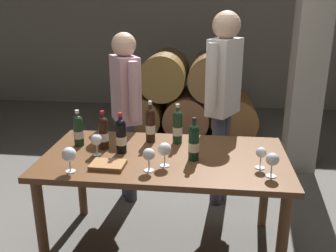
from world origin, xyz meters
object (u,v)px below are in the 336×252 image
wine_glass_2 (261,154)px  wine_glass_3 (272,160)px  taster_seated_left (126,104)px  wine_bottle_2 (121,136)px  wine_glass_1 (96,140)px  wine_bottle_0 (103,132)px  wine_bottle_5 (194,142)px  wine_glass_4 (165,150)px  wine_bottle_3 (150,125)px  tasting_notebook (108,165)px  wine_bottle_1 (78,130)px  wine_bottle_4 (177,126)px  sommelier_presenting (223,93)px  dining_table (165,167)px  wine_glass_5 (149,155)px  wine_glass_0 (69,155)px

wine_glass_2 → wine_glass_3: size_ratio=0.92×
wine_glass_2 → taster_seated_left: bearing=141.3°
wine_bottle_2 → wine_glass_1: 0.17m
wine_bottle_0 → wine_glass_1: (-0.01, -0.13, -0.02)m
wine_bottle_5 → wine_glass_4: 0.22m
wine_bottle_3 → wine_bottle_5: wine_bottle_3 is taller
wine_bottle_2 → tasting_notebook: 0.28m
wine_bottle_1 → wine_bottle_4: wine_bottle_4 is taller
wine_bottle_3 → sommelier_presenting: size_ratio=0.19×
dining_table → sommelier_presenting: size_ratio=0.99×
wine_bottle_0 → wine_glass_5: wine_bottle_0 is taller
wine_glass_3 → wine_glass_4: size_ratio=0.96×
wine_bottle_4 → wine_glass_0: size_ratio=1.86×
wine_bottle_2 → wine_glass_2: wine_bottle_2 is taller
wine_bottle_0 → wine_bottle_3: size_ratio=0.89×
wine_glass_3 → sommelier_presenting: sommelier_presenting is taller
wine_bottle_0 → taster_seated_left: (0.03, 0.64, 0.04)m
dining_table → wine_bottle_3: 0.37m
taster_seated_left → tasting_notebook: bearing=-84.7°
wine_bottle_5 → wine_bottle_4: bearing=114.4°
wine_glass_5 → sommelier_presenting: sommelier_presenting is taller
wine_bottle_2 → wine_bottle_5: size_ratio=0.99×
wine_bottle_3 → wine_glass_0: size_ratio=1.94×
wine_glass_0 → sommelier_presenting: (0.97, 1.08, 0.17)m
wine_glass_4 → wine_bottle_3: bearing=110.5°
sommelier_presenting → wine_glass_4: bearing=-113.0°
wine_bottle_0 → wine_bottle_5: bearing=-11.4°
taster_seated_left → wine_bottle_5: bearing=-50.5°
wine_bottle_1 → wine_bottle_2: bearing=-16.6°
wine_glass_3 → sommelier_presenting: (-0.28, 1.00, 0.17)m
wine_glass_5 → tasting_notebook: size_ratio=0.70×
wine_bottle_2 → wine_bottle_4: 0.44m
taster_seated_left → wine_glass_3: bearing=-40.9°
wine_bottle_3 → taster_seated_left: bearing=122.2°
wine_bottle_1 → tasting_notebook: wine_bottle_1 is taller
wine_glass_5 → wine_bottle_4: bearing=75.3°
wine_glass_3 → wine_glass_2: bearing=114.4°
wine_glass_0 → wine_bottle_1: bearing=102.3°
wine_bottle_0 → wine_glass_3: wine_bottle_0 is taller
dining_table → wine_glass_2: size_ratio=11.87×
dining_table → wine_glass_1: (-0.47, -0.04, 0.20)m
tasting_notebook → wine_bottle_1: bearing=133.9°
wine_glass_0 → sommelier_presenting: bearing=47.9°
wine_bottle_2 → wine_glass_5: wine_bottle_2 is taller
wine_bottle_5 → wine_bottle_3: bearing=138.1°
wine_bottle_3 → wine_glass_3: wine_bottle_3 is taller
wine_bottle_5 → wine_glass_3: size_ratio=1.92×
wine_bottle_0 → wine_bottle_5: (0.66, -0.13, 0.00)m
wine_bottle_2 → tasting_notebook: (-0.03, -0.25, -0.11)m
wine_glass_3 → wine_bottle_4: bearing=141.1°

